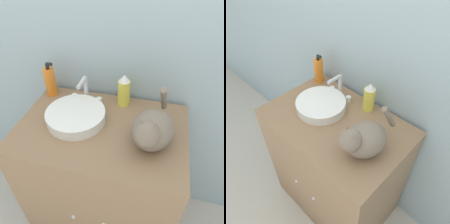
{
  "view_description": "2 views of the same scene",
  "coord_description": "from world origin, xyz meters",
  "views": [
    {
      "loc": [
        0.24,
        -0.47,
        1.65
      ],
      "look_at": [
        0.06,
        0.25,
        1.04
      ],
      "focal_mm": 35.0,
      "sensor_mm": 36.0,
      "label": 1
    },
    {
      "loc": [
        0.62,
        -0.34,
        1.79
      ],
      "look_at": [
        0.05,
        0.25,
        1.04
      ],
      "focal_mm": 35.0,
      "sensor_mm": 36.0,
      "label": 2
    }
  ],
  "objects": [
    {
      "name": "ground_plane",
      "position": [
        0.0,
        0.0,
        0.0
      ],
      "size": [
        8.0,
        8.0,
        0.0
      ],
      "primitive_type": "plane",
      "color": "beige"
    },
    {
      "name": "wall_back",
      "position": [
        0.0,
        0.59,
        1.25
      ],
      "size": [
        6.0,
        0.05,
        2.5
      ],
      "color": "#9EB7C6",
      "rests_on": "ground_plane"
    },
    {
      "name": "vanity_cabinet",
      "position": [
        0.0,
        0.27,
        0.46
      ],
      "size": [
        0.83,
        0.57,
        0.92
      ],
      "color": "#8C6B4C",
      "rests_on": "ground_plane"
    },
    {
      "name": "sink_basin",
      "position": [
        -0.14,
        0.29,
        0.94
      ],
      "size": [
        0.3,
        0.3,
        0.06
      ],
      "color": "white",
      "rests_on": "vanity_cabinet"
    },
    {
      "name": "faucet",
      "position": [
        -0.14,
        0.44,
        0.99
      ],
      "size": [
        0.18,
        0.12,
        0.16
      ],
      "color": "silver",
      "rests_on": "vanity_cabinet"
    },
    {
      "name": "cat",
      "position": [
        0.24,
        0.22,
        1.01
      ],
      "size": [
        0.22,
        0.34,
        0.24
      ],
      "rotation": [
        0.0,
        0.0,
        -1.78
      ],
      "color": "#7A6B5B",
      "rests_on": "vanity_cabinet"
    },
    {
      "name": "soap_bottle",
      "position": [
        -0.36,
        0.47,
        1.0
      ],
      "size": [
        0.06,
        0.06,
        0.2
      ],
      "color": "orange",
      "rests_on": "vanity_cabinet"
    },
    {
      "name": "spray_bottle",
      "position": [
        0.07,
        0.48,
        1.0
      ],
      "size": [
        0.06,
        0.06,
        0.18
      ],
      "color": "#EADB4C",
      "rests_on": "vanity_cabinet"
    }
  ]
}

